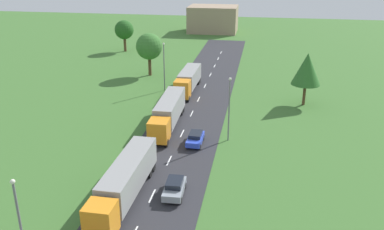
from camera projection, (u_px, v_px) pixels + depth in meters
name	position (u px, v px, depth m)	size (l,w,h in m)	color
road	(172.00, 156.00, 49.03)	(10.00, 140.00, 0.06)	#2B2B30
lane_marking_centre	(164.00, 172.00, 45.33)	(0.16, 120.32, 0.01)	white
truck_lead	(125.00, 180.00, 39.59)	(2.66, 14.01, 3.61)	orange
truck_second	(168.00, 112.00, 56.57)	(2.81, 13.74, 3.66)	orange
truck_third	(188.00, 80.00, 71.22)	(2.63, 12.14, 3.44)	orange
car_second	(174.00, 188.00, 40.82)	(1.98, 4.07, 1.54)	#8C939E
car_third	(195.00, 138.00, 51.77)	(1.80, 4.03, 1.44)	blue
lamppost_lead	(20.00, 223.00, 29.58)	(0.36, 0.36, 7.94)	slate
lamppost_second	(229.00, 106.00, 51.54)	(0.36, 0.36, 8.26)	slate
lamppost_third	(164.00, 64.00, 70.70)	(0.36, 0.36, 8.30)	slate
tree_oak	(307.00, 69.00, 63.50)	(4.43, 4.43, 8.21)	#513823
tree_birch	(149.00, 47.00, 79.34)	(5.01, 5.01, 8.15)	#513823
tree_maple	(124.00, 30.00, 99.25)	(4.48, 4.48, 7.40)	#513823
distant_building	(213.00, 19.00, 124.48)	(14.20, 10.74, 7.56)	#9E846B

